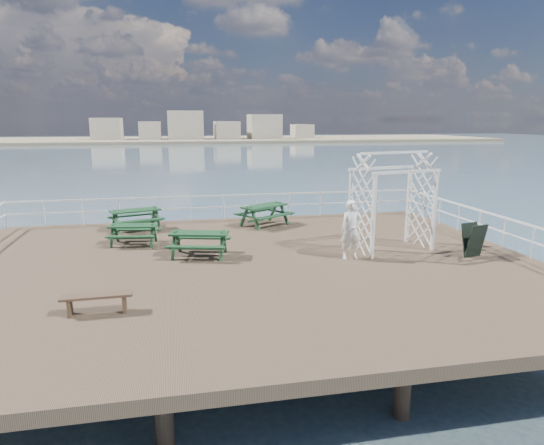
% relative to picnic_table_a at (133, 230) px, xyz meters
% --- Properties ---
extents(ground, '(18.00, 14.00, 0.30)m').
position_rel_picnic_table_a_xyz_m(ground, '(3.58, -3.06, -0.66)').
color(ground, brown).
rests_on(ground, ground).
extents(sea_backdrop, '(300.00, 300.00, 9.20)m').
position_rel_picnic_table_a_xyz_m(sea_backdrop, '(16.11, 131.01, -1.02)').
color(sea_backdrop, '#3E5669').
rests_on(sea_backdrop, ground).
extents(railing, '(17.77, 13.76, 1.10)m').
position_rel_picnic_table_a_xyz_m(railing, '(3.50, -0.49, 0.36)').
color(railing, silver).
rests_on(railing, ground).
extents(picnic_table_a, '(1.83, 1.56, 0.80)m').
position_rel_picnic_table_a_xyz_m(picnic_table_a, '(0.00, 0.00, 0.00)').
color(picnic_table_a, '#13341B').
rests_on(picnic_table_a, ground).
extents(picnic_table_b, '(2.29, 2.06, 0.93)m').
position_rel_picnic_table_a_xyz_m(picnic_table_b, '(-0.08, 2.41, 0.08)').
color(picnic_table_b, '#13341B').
rests_on(picnic_table_b, ground).
extents(picnic_table_c, '(2.54, 2.43, 0.97)m').
position_rel_picnic_table_a_xyz_m(picnic_table_c, '(5.10, 2.18, 0.11)').
color(picnic_table_c, '#13341B').
rests_on(picnic_table_c, ground).
extents(picnic_table_d, '(2.16, 1.90, 0.90)m').
position_rel_picnic_table_a_xyz_m(picnic_table_d, '(2.18, -1.98, 0.06)').
color(picnic_table_d, '#13341B').
rests_on(picnic_table_d, ground).
extents(flat_bench_near, '(1.58, 0.42, 0.45)m').
position_rel_picnic_table_a_xyz_m(flat_bench_near, '(-0.37, -6.27, -0.17)').
color(flat_bench_near, '#503A29').
rests_on(flat_bench_near, ground).
extents(trellis_arbor, '(2.89, 1.94, 3.30)m').
position_rel_picnic_table_a_xyz_m(trellis_arbor, '(8.58, -2.42, 0.96)').
color(trellis_arbor, silver).
rests_on(trellis_arbor, ground).
extents(sandwich_board, '(0.77, 0.64, 1.10)m').
position_rel_picnic_table_a_xyz_m(sandwich_board, '(10.77, -3.80, 0.02)').
color(sandwich_board, black).
rests_on(sandwich_board, ground).
extents(person, '(0.71, 0.49, 1.87)m').
position_rel_picnic_table_a_xyz_m(person, '(6.85, -3.23, 0.43)').
color(person, white).
rests_on(person, ground).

